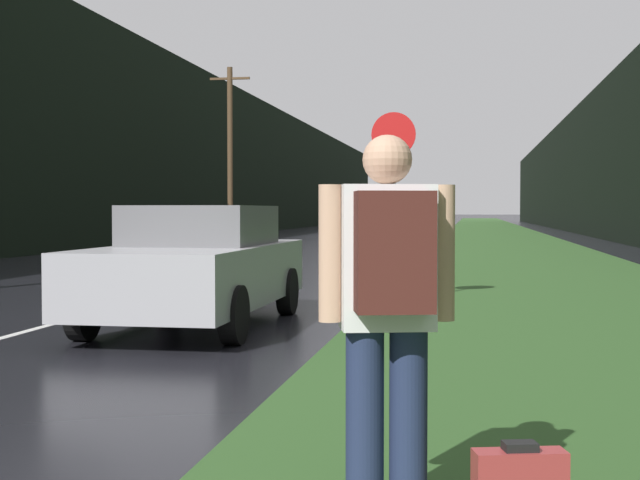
{
  "coord_description": "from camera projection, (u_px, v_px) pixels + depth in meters",
  "views": [
    {
      "loc": [
        5.32,
        -2.36,
        1.47
      ],
      "look_at": [
        2.58,
        13.72,
        0.92
      ],
      "focal_mm": 50.0,
      "sensor_mm": 36.0,
      "label": 1
    }
  ],
  "objects": [
    {
      "name": "grass_verge",
      "position": [
        503.0,
        241.0,
        41.54
      ],
      "size": [
        6.0,
        240.0,
        0.02
      ],
      "primitive_type": "cube",
      "color": "#2D5123",
      "rests_on": "ground_plane"
    },
    {
      "name": "stop_sign",
      "position": [
        393.0,
        187.0,
        13.82
      ],
      "size": [
        0.69,
        0.07,
        2.99
      ],
      "color": "slate",
      "rests_on": "ground_plane"
    },
    {
      "name": "car_passing_near",
      "position": [
        197.0,
        265.0,
        11.31
      ],
      "size": [
        1.95,
        4.62,
        1.53
      ],
      "rotation": [
        0.0,
        0.0,
        3.14
      ],
      "color": "#9E9EA3",
      "rests_on": "ground_plane"
    },
    {
      "name": "lane_stripe_d",
      "position": [
        276.0,
        263.0,
        24.56
      ],
      "size": [
        0.12,
        3.0,
        0.01
      ],
      "primitive_type": "cube",
      "color": "silver",
      "rests_on": "ground_plane"
    },
    {
      "name": "treeline_far_side",
      "position": [
        220.0,
        160.0,
        54.01
      ],
      "size": [
        2.0,
        140.0,
        8.97
      ],
      "primitive_type": "cube",
      "color": "black",
      "rests_on": "ground_plane"
    },
    {
      "name": "hitchhiker_with_backpack",
      "position": [
        388.0,
        304.0,
        4.06
      ],
      "size": [
        0.62,
        0.5,
        1.82
      ],
      "rotation": [
        0.0,
        0.0,
        0.25
      ],
      "color": "#1E2847",
      "rests_on": "ground_plane"
    },
    {
      "name": "lane_stripe_c",
      "position": [
        199.0,
        284.0,
        17.66
      ],
      "size": [
        0.12,
        3.0,
        0.01
      ],
      "primitive_type": "cube",
      "color": "silver",
      "rests_on": "ground_plane"
    },
    {
      "name": "utility_pole_far",
      "position": [
        230.0,
        153.0,
        39.36
      ],
      "size": [
        1.8,
        0.24,
        7.78
      ],
      "color": "#4C3823",
      "rests_on": "ground_plane"
    },
    {
      "name": "treeline_near_side",
      "position": [
        605.0,
        165.0,
        50.25
      ],
      "size": [
        2.0,
        140.0,
        7.99
      ],
      "primitive_type": "cube",
      "color": "black",
      "rests_on": "ground_plane"
    },
    {
      "name": "car_passing_far",
      "position": [
        389.0,
        227.0,
        37.44
      ],
      "size": [
        1.91,
        4.65,
        1.48
      ],
      "rotation": [
        0.0,
        0.0,
        3.14
      ],
      "color": "maroon",
      "rests_on": "ground_plane"
    },
    {
      "name": "lane_stripe_b",
      "position": [
        25.0,
        331.0,
        10.77
      ],
      "size": [
        0.12,
        3.0,
        0.01
      ],
      "primitive_type": "cube",
      "color": "silver",
      "rests_on": "ground_plane"
    }
  ]
}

